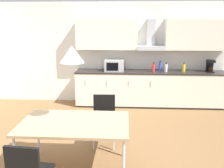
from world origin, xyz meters
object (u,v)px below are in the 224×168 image
Objects in this scene: coffee_maker at (210,66)px; chair_far_right at (104,115)px; pendant_lamp at (72,54)px; bottle_white at (166,68)px; dining_table at (75,125)px; bottle_blue at (160,67)px; bottle_red at (153,68)px; microwave at (114,65)px; bottle_yellow at (184,68)px.

chair_far_right is (-2.44, -2.15, -0.51)m from coffee_maker.
bottle_white is at bearing 60.15° from pendant_lamp.
bottle_white is 2.54m from chair_far_right.
dining_table is at bearing 97.13° from pendant_lamp.
bottle_blue is at bearing 178.44° from coffee_maker.
pendant_lamp is at bearing -82.87° from dining_table.
bottle_red is at bearing 63.25° from chair_far_right.
chair_far_right is at bearing -116.75° from bottle_red.
coffee_maker reaches higher than microwave.
bottle_yellow reaches higher than dining_table.
pendant_lamp reaches higher than bottle_blue.
coffee_maker is 1.22m from bottle_blue.
bottle_yellow is at bearing -179.72° from coffee_maker.
chair_far_right is at bearing -138.67° from coffee_maker.
dining_table is at bearing -119.85° from bottle_white.
bottle_red is at bearing -2.83° from microwave.
microwave is 0.32× the size of dining_table.
bottle_white is 0.27× the size of chair_far_right.
bottle_red is 0.16× the size of dining_table.
bottle_yellow is (1.73, 0.02, -0.04)m from microwave.
chair_far_right is (-1.04, -2.07, -0.47)m from bottle_red.
bottle_white is 0.95× the size of bottle_red.
coffee_maker is at bearing -1.56° from bottle_blue.
microwave is 3.02m from dining_table.
coffee_maker is at bearing 41.33° from chair_far_right.
bottle_red is 0.28× the size of chair_far_right.
bottle_yellow is 3.75m from pendant_lamp.
microwave is 2.18m from chair_far_right.
dining_table is (-2.14, -3.00, -0.29)m from bottle_yellow.
coffee_maker reaches higher than bottle_white.
coffee_maker is 1.40m from bottle_red.
microwave is 2.08× the size of bottle_white.
microwave is at bearing -179.36° from coffee_maker.
coffee_maker is 0.20× the size of dining_table.
coffee_maker reaches higher than bottle_red.
microwave is at bearing 82.18° from pendant_lamp.
bottle_red is at bearing -174.62° from bottle_yellow.
dining_table is 0.94m from chair_far_right.
microwave is 3.08m from pendant_lamp.
coffee_maker is 1.30× the size of bottle_white.
microwave reaches higher than bottle_yellow.
pendant_lamp reaches higher than bottle_white.
bottle_yellow is at bearing 49.94° from chair_far_right.
bottle_blue reaches higher than chair_far_right.
bottle_white is (-0.44, -0.05, 0.00)m from bottle_yellow.
chair_far_right is (-1.80, -2.14, -0.46)m from bottle_yellow.
bottle_blue reaches higher than bottle_red.
dining_table is (-1.56, -3.04, -0.30)m from bottle_blue.
bottle_white reaches higher than dining_table.
coffee_maker is at bearing 47.23° from pendant_lamp.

